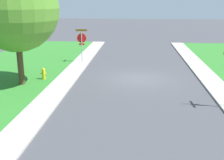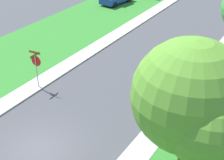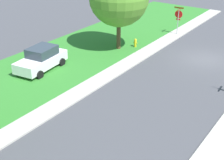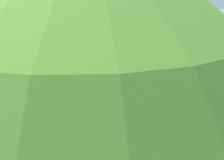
% 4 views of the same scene
% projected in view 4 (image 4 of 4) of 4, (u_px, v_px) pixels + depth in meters
% --- Properties ---
extents(sidewalk_east, '(1.40, 56.00, 0.10)m').
position_uv_depth(sidewalk_east, '(167.00, 109.00, 13.90)').
color(sidewalk_east, '#ADA89E').
rests_on(sidewalk_east, ground).
extents(sidewalk_west, '(1.40, 56.00, 0.10)m').
position_uv_depth(sidewalk_west, '(64.00, 79.00, 18.97)').
color(sidewalk_west, '#ADA89E').
rests_on(sidewalk_west, ground).
extents(lawn_west, '(8.00, 56.00, 0.08)m').
position_uv_depth(lawn_west, '(31.00, 69.00, 21.51)').
color(lawn_west, '#2D7528').
rests_on(lawn_west, ground).
extents(car_blue_behind_trees, '(2.45, 4.50, 1.76)m').
position_uv_depth(car_blue_behind_trees, '(104.00, 41.00, 30.74)').
color(car_blue_behind_trees, '#1E389E').
rests_on(car_blue_behind_trees, ground).
extents(car_maroon_kerbside_mid, '(2.36, 4.46, 1.76)m').
position_uv_depth(car_maroon_kerbside_mid, '(140.00, 37.00, 33.80)').
color(car_maroon_kerbside_mid, maroon).
rests_on(car_maroon_kerbside_mid, ground).
extents(tree_sidewalk_mid, '(4.14, 3.86, 5.89)m').
position_uv_depth(tree_sidewalk_mid, '(220.00, 39.00, 15.88)').
color(tree_sidewalk_mid, '#4C3823').
rests_on(tree_sidewalk_mid, ground).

